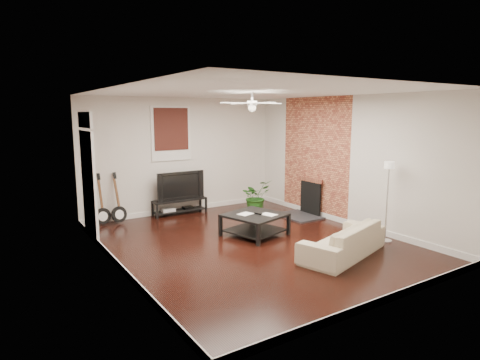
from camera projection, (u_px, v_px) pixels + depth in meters
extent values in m
cube|color=black|center=(251.00, 243.00, 7.67)|extent=(5.00, 6.00, 0.01)
cube|color=white|center=(252.00, 92.00, 7.22)|extent=(5.00, 6.00, 0.01)
cube|color=silver|center=(183.00, 156.00, 9.93)|extent=(5.00, 0.01, 2.80)
cube|color=silver|center=(390.00, 198.00, 4.95)|extent=(5.00, 0.01, 2.80)
cube|color=silver|center=(115.00, 182.00, 6.11)|extent=(0.01, 6.00, 2.80)
cube|color=silver|center=(347.00, 161.00, 8.78)|extent=(0.01, 6.00, 2.80)
cube|color=brown|center=(315.00, 157.00, 9.60)|extent=(0.02, 2.20, 2.80)
cube|color=black|center=(304.00, 197.00, 9.60)|extent=(0.80, 1.10, 0.92)
cube|color=#34110E|center=(171.00, 133.00, 9.66)|extent=(1.00, 0.06, 1.30)
cube|color=white|center=(89.00, 175.00, 7.73)|extent=(0.08, 1.00, 2.50)
cube|color=black|center=(180.00, 207.00, 9.83)|extent=(1.32, 0.35, 0.37)
imported|color=black|center=(179.00, 185.00, 9.77)|extent=(1.18, 0.16, 0.68)
cube|color=black|center=(255.00, 225.00, 8.12)|extent=(1.28, 1.28, 0.43)
imported|color=#C8B196|center=(343.00, 240.00, 6.96)|extent=(2.03, 1.25, 0.55)
imported|color=#1F5618|center=(256.00, 196.00, 10.02)|extent=(0.79, 0.71, 0.80)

